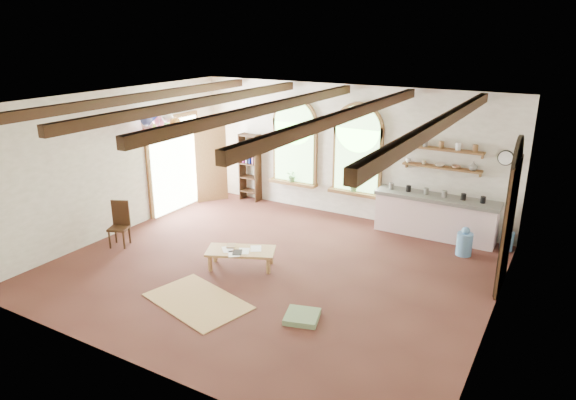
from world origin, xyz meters
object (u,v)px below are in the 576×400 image
Objects in this scene: coffee_table at (241,252)px; side_chair at (120,233)px; kitchen_counter at (435,216)px; balloon_cluster at (160,127)px.

coffee_table is 2.89m from side_chair.
kitchen_counter is 6.46m from balloon_cluster.
kitchen_counter reaches higher than coffee_table.
coffee_table is 1.49× the size of side_chair.
balloon_cluster is at bearing -157.22° from kitchen_counter.
kitchen_counter is 1.87× the size of coffee_table.
side_chair reaches higher than coffee_table.
kitchen_counter is 6.87m from side_chair.
side_chair is (-5.68, -3.86, -0.20)m from kitchen_counter.
coffee_table is 1.24× the size of balloon_cluster.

